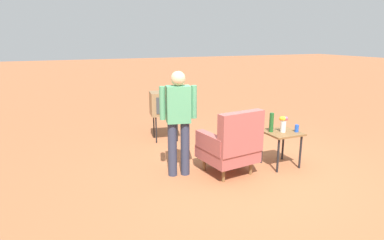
% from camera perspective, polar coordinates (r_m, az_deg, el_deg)
% --- Properties ---
extents(ground_plane, '(60.00, 60.00, 0.00)m').
position_cam_1_polar(ground_plane, '(5.37, 9.39, -9.18)').
color(ground_plane, '#A05B38').
extents(armchair, '(0.87, 0.88, 1.06)m').
position_cam_1_polar(armchair, '(5.14, 6.93, -4.27)').
color(armchair, brown).
rests_on(armchair, ground).
extents(side_table, '(0.56, 0.56, 0.60)m').
position_cam_1_polar(side_table, '(5.65, 15.38, -2.81)').
color(side_table, black).
rests_on(side_table, ground).
extents(tv_on_stand, '(0.66, 0.53, 1.03)m').
position_cam_1_polar(tv_on_stand, '(6.81, -4.76, 2.87)').
color(tv_on_stand, black).
rests_on(tv_on_stand, ground).
extents(person_standing, '(0.56, 0.29, 1.64)m').
position_cam_1_polar(person_standing, '(4.96, -2.38, 0.47)').
color(person_standing, '#2D3347').
rests_on(person_standing, ground).
extents(soda_can_blue, '(0.07, 0.07, 0.12)m').
position_cam_1_polar(soda_can_blue, '(5.66, 17.83, -1.39)').
color(soda_can_blue, blue).
rests_on(soda_can_blue, side_table).
extents(bottle_wine_green, '(0.07, 0.07, 0.32)m').
position_cam_1_polar(bottle_wine_green, '(5.53, 13.70, -0.41)').
color(bottle_wine_green, '#1E5623').
rests_on(bottle_wine_green, side_table).
extents(flower_vase, '(0.15, 0.10, 0.27)m').
position_cam_1_polar(flower_vase, '(5.57, 15.67, -0.57)').
color(flower_vase, silver).
rests_on(flower_vase, side_table).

